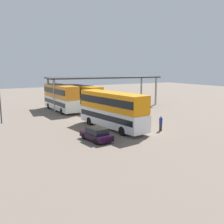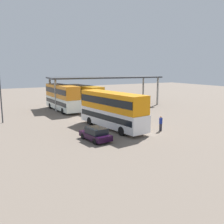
# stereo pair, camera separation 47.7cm
# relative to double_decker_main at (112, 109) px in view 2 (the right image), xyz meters

# --- Properties ---
(ground_plane) EXTENTS (140.00, 140.00, 0.00)m
(ground_plane) POSITION_rel_double_decker_main_xyz_m (1.19, -2.63, -2.38)
(ground_plane) COLOR #6F6357
(double_decker_main) EXTENTS (3.77, 10.71, 4.34)m
(double_decker_main) POSITION_rel_double_decker_main_xyz_m (0.00, 0.00, 0.00)
(double_decker_main) COLOR white
(double_decker_main) RESTS_ON ground_plane
(parked_hatchback) EXTENTS (2.11, 3.91, 1.35)m
(parked_hatchback) POSITION_rel_double_decker_main_xyz_m (-3.94, -3.69, -1.70)
(parked_hatchback) COLOR black
(parked_hatchback) RESTS_ON ground_plane
(double_decker_near_canopy) EXTENTS (2.78, 10.38, 4.36)m
(double_decker_near_canopy) POSITION_rel_double_decker_main_xyz_m (-1.16, 15.10, 0.01)
(double_decker_near_canopy) COLOR white
(double_decker_near_canopy) RESTS_ON ground_plane
(double_decker_mid_row) EXTENTS (3.40, 10.33, 4.11)m
(double_decker_mid_row) POSITION_rel_double_decker_main_xyz_m (2.77, 15.07, -0.12)
(double_decker_mid_row) COLOR white
(double_decker_mid_row) RESTS_ON ground_plane
(depot_canopy) EXTENTS (21.59, 9.17, 5.52)m
(depot_canopy) POSITION_rel_double_decker_main_xyz_m (7.84, 16.55, 2.82)
(depot_canopy) COLOR #33353A
(depot_canopy) RESTS_ON ground_plane
(lamppost_tall) EXTENTS (0.44, 0.44, 9.14)m
(lamppost_tall) POSITION_rel_double_decker_main_xyz_m (-11.14, 9.72, 3.26)
(lamppost_tall) COLOR #33353A
(lamppost_tall) RESTS_ON ground_plane
(pedestrian_waiting) EXTENTS (0.38, 0.38, 1.76)m
(pedestrian_waiting) POSITION_rel_double_decker_main_xyz_m (4.28, -3.85, -1.49)
(pedestrian_waiting) COLOR #262633
(pedestrian_waiting) RESTS_ON ground_plane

